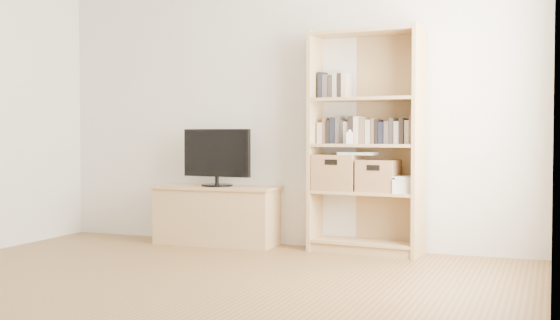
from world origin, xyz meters
The scene contains 13 objects.
floor centered at (0.00, 0.00, 0.00)m, with size 4.50×5.00×0.01m, color brown.
back_wall centered at (0.00, 2.50, 1.30)m, with size 4.50×0.02×2.60m, color silver.
right_wall centered at (2.25, 0.00, 1.30)m, with size 0.02×5.00×2.60m, color silver.
tv_stand centered at (-0.60, 2.29, 0.25)m, with size 1.10×0.41×0.51m, color tan.
bookshelf centered at (0.78, 2.33, 0.94)m, with size 0.94×0.34×1.89m, color tan.
television centered at (-0.60, 2.29, 0.79)m, with size 0.67×0.05×0.53m, color black.
books_row_mid centered at (0.78, 2.35, 1.04)m, with size 0.89×0.17×0.24m, color #B8B09D.
books_row_upper centered at (0.57, 2.37, 1.41)m, with size 0.39×0.14×0.21m, color #B8B09D.
baby_monitor centered at (0.66, 2.24, 0.97)m, with size 0.05×0.03×0.10m, color white.
basket_left centered at (0.53, 2.35, 0.68)m, with size 0.37×0.30×0.30m, color #996E45.
basket_right centered at (0.89, 2.32, 0.66)m, with size 0.32×0.26×0.26m, color #996E45.
laptop centered at (0.72, 2.33, 0.84)m, with size 0.31×0.22×0.02m, color white.
magazine_stack centered at (1.10, 2.30, 0.58)m, with size 0.17×0.25×0.11m, color silver.
Camera 1 is at (2.25, -3.42, 1.00)m, focal length 45.00 mm.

